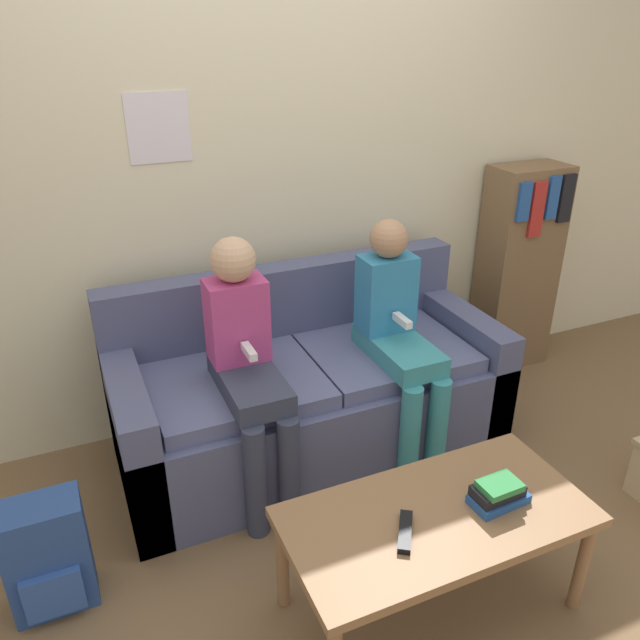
{
  "coord_description": "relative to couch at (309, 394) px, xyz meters",
  "views": [
    {
      "loc": [
        -0.95,
        -1.8,
        1.89
      ],
      "look_at": [
        0.0,
        0.36,
        0.74
      ],
      "focal_mm": 35.0,
      "sensor_mm": 36.0,
      "label": 1
    }
  ],
  "objects": [
    {
      "name": "ground_plane",
      "position": [
        0.0,
        -0.5,
        -0.3
      ],
      "size": [
        10.0,
        10.0,
        0.0
      ],
      "primitive_type": "plane",
      "color": "brown"
    },
    {
      "name": "wall_back",
      "position": [
        -0.0,
        0.48,
        1.0
      ],
      "size": [
        8.0,
        0.06,
        2.6
      ],
      "color": "beige",
      "rests_on": "ground_plane"
    },
    {
      "name": "couch",
      "position": [
        0.0,
        0.0,
        0.0
      ],
      "size": [
        1.76,
        0.76,
        0.84
      ],
      "color": "#4C5175",
      "rests_on": "ground_plane"
    },
    {
      "name": "coffee_table",
      "position": [
        0.03,
        -1.02,
        0.08
      ],
      "size": [
        1.02,
        0.51,
        0.42
      ],
      "color": "#8E6642",
      "rests_on": "ground_plane"
    },
    {
      "name": "person_left",
      "position": [
        -0.34,
        -0.18,
        0.35
      ],
      "size": [
        0.24,
        0.53,
        1.13
      ],
      "color": "#33384C",
      "rests_on": "ground_plane"
    },
    {
      "name": "person_right",
      "position": [
        0.36,
        -0.18,
        0.33
      ],
      "size": [
        0.24,
        0.53,
        1.11
      ],
      "color": "teal",
      "rests_on": "ground_plane"
    },
    {
      "name": "tv_remote",
      "position": [
        -0.11,
        -1.06,
        0.14
      ],
      "size": [
        0.13,
        0.16,
        0.02
      ],
      "rotation": [
        0.0,
        0.0,
        -0.58
      ],
      "color": "black",
      "rests_on": "coffee_table"
    },
    {
      "name": "book_stack",
      "position": [
        0.24,
        -1.06,
        0.17
      ],
      "size": [
        0.2,
        0.12,
        0.09
      ],
      "color": "#23519E",
      "rests_on": "coffee_table"
    },
    {
      "name": "bookshelf",
      "position": [
        1.43,
        0.3,
        0.3
      ],
      "size": [
        0.42,
        0.27,
        1.18
      ],
      "color": "brown",
      "rests_on": "ground_plane"
    },
    {
      "name": "backpack",
      "position": [
        -1.17,
        -0.48,
        -0.08
      ],
      "size": [
        0.27,
        0.2,
        0.44
      ],
      "color": "#284789",
      "rests_on": "ground_plane"
    }
  ]
}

